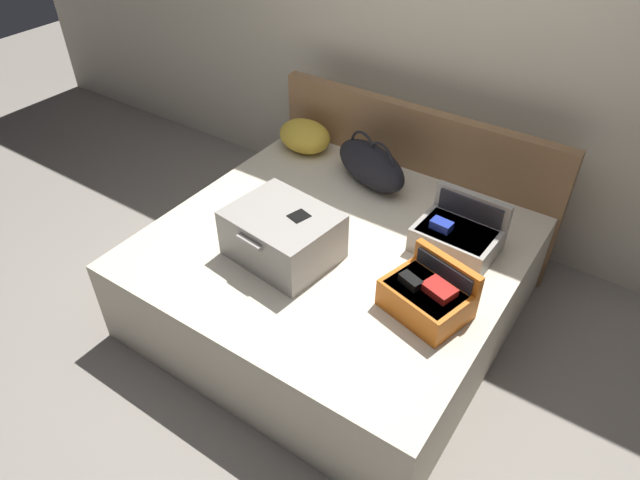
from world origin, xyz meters
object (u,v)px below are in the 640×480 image
Objects in this scene: hard_case_large at (283,234)px; pillow_near_headboard at (305,136)px; hard_case_medium at (457,236)px; duffel_bag at (371,165)px; hard_case_small at (427,296)px; bed at (333,277)px.

pillow_near_headboard is (-0.55, 0.97, -0.04)m from hard_case_large.
duffel_bag is at bearing 159.49° from hard_case_medium.
hard_case_large reaches higher than hard_case_small.
hard_case_large is 0.95× the size of duffel_bag.
pillow_near_headboard is at bearing 126.66° from hard_case_large.
duffel_bag reaches higher than hard_case_medium.
hard_case_medium is at bearing -23.11° from duffel_bag.
hard_case_medium is at bearing -17.88° from pillow_near_headboard.
bed is 0.49m from hard_case_large.
hard_case_small reaches higher than pillow_near_headboard.
bed is 4.99× the size of pillow_near_headboard.
hard_case_medium is (0.73, 0.55, -0.05)m from hard_case_large.
hard_case_small is at bearing -34.11° from pillow_near_headboard.
duffel_bag is 0.59m from pillow_near_headboard.
duffel_bag reaches higher than hard_case_small.
duffel_bag reaches higher than hard_case_large.
hard_case_large is at bearing -161.09° from hard_case_small.
duffel_bag is at bearing 149.06° from hard_case_small.
hard_case_medium reaches higher than bed.
hard_case_small is at bearing -16.45° from bed.
hard_case_large is 1.32× the size of hard_case_small.
bed is 3.14× the size of duffel_bag.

